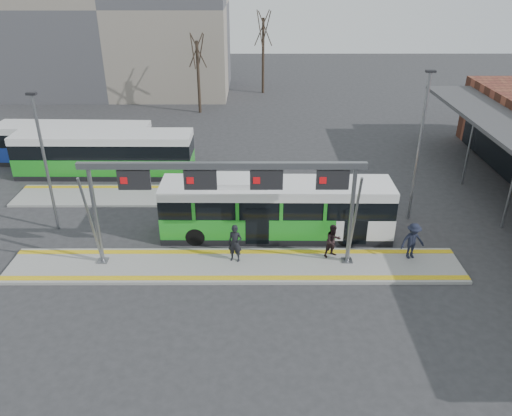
{
  "coord_description": "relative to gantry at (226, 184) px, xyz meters",
  "views": [
    {
      "loc": [
        0.98,
        -20.41,
        13.53
      ],
      "look_at": [
        1.03,
        3.0,
        1.71
      ],
      "focal_mm": 35.0,
      "sensor_mm": 36.0,
      "label": 1
    }
  ],
  "objects": [
    {
      "name": "passenger_c",
      "position": [
        9.05,
        0.37,
        -3.2
      ],
      "size": [
        1.35,
        0.96,
        1.89
      ],
      "primitive_type": "imported",
      "rotation": [
        0.0,
        0.0,
        0.22
      ],
      "color": "black",
      "rests_on": "platform_main"
    },
    {
      "name": "passenger_a",
      "position": [
        0.36,
        0.13,
        -3.19
      ],
      "size": [
        0.79,
        0.62,
        1.92
      ],
      "primitive_type": "imported",
      "rotation": [
        0.0,
        0.0,
        -0.25
      ],
      "color": "black",
      "rests_on": "platform_main"
    },
    {
      "name": "tree_far",
      "position": [
        -19.66,
        32.08,
        2.61
      ],
      "size": [
        1.4,
        1.4,
        9.11
      ],
      "color": "#382B21",
      "rests_on": "ground"
    },
    {
      "name": "gantry",
      "position": [
        0.0,
        0.0,
        0.0
      ],
      "size": [
        13.0,
        1.68,
        5.2
      ],
      "color": "slate",
      "rests_on": "platform_main"
    },
    {
      "name": "tactile_main",
      "position": [
        0.35,
        -0.25,
        -4.14
      ],
      "size": [
        22.0,
        2.65,
        0.02
      ],
      "color": "yellow",
      "rests_on": "platform_main"
    },
    {
      "name": "hero_bus",
      "position": [
        2.43,
        2.96,
        -2.77
      ],
      "size": [
        12.15,
        2.7,
        3.33
      ],
      "rotation": [
        0.0,
        0.0,
        -0.01
      ],
      "color": "black",
      "rests_on": "ground"
    },
    {
      "name": "apartment_block",
      "position": [
        -13.65,
        35.75,
        4.91
      ],
      "size": [
        24.5,
        12.5,
        18.4
      ],
      "color": "gray",
      "rests_on": "ground"
    },
    {
      "name": "lamp_west",
      "position": [
        -9.61,
        3.61,
        -0.25
      ],
      "size": [
        0.5,
        0.25,
        7.61
      ],
      "color": "slate",
      "rests_on": "ground"
    },
    {
      "name": "tactile_second",
      "position": [
        -3.65,
        8.9,
        -4.14
      ],
      "size": [
        20.0,
        0.35,
        0.02
      ],
      "color": "yellow",
      "rests_on": "platform_second"
    },
    {
      "name": "platform_main",
      "position": [
        0.35,
        -0.25,
        -4.22
      ],
      "size": [
        22.0,
        3.0,
        0.15
      ],
      "primitive_type": "cube",
      "color": "gray",
      "rests_on": "ground"
    },
    {
      "name": "passenger_b",
      "position": [
        5.18,
        0.5,
        -3.28
      ],
      "size": [
        1.05,
        0.96,
        1.74
      ],
      "primitive_type": "imported",
      "rotation": [
        0.0,
        0.0,
        0.46
      ],
      "color": "black",
      "rests_on": "platform_main"
    },
    {
      "name": "tree_mid",
      "position": [
        2.22,
        34.63,
        2.45
      ],
      "size": [
        1.4,
        1.4,
        8.9
      ],
      "color": "#382B21",
      "rests_on": "ground"
    },
    {
      "name": "lamp_east",
      "position": [
        10.18,
        4.79,
        0.16
      ],
      "size": [
        0.5,
        0.25,
        8.44
      ],
      "color": "slate",
      "rests_on": "ground"
    },
    {
      "name": "bg_bus_green",
      "position": [
        -8.93,
        11.38,
        -2.82
      ],
      "size": [
        11.97,
        2.65,
        2.99
      ],
      "rotation": [
        0.0,
        0.0,
        -0.01
      ],
      "color": "black",
      "rests_on": "ground"
    },
    {
      "name": "tree_left",
      "position": [
        -4.0,
        26.84,
        1.45
      ],
      "size": [
        1.4,
        1.4,
        7.58
      ],
      "color": "#382B21",
      "rests_on": "ground"
    },
    {
      "name": "bg_bus_blue",
      "position": [
        -11.78,
        13.78,
        -2.9
      ],
      "size": [
        10.97,
        2.78,
        2.84
      ],
      "rotation": [
        0.0,
        0.0,
        -0.03
      ],
      "color": "black",
      "rests_on": "ground"
    },
    {
      "name": "ground",
      "position": [
        0.35,
        -0.25,
        -4.3
      ],
      "size": [
        120.0,
        120.0,
        0.0
      ],
      "primitive_type": "plane",
      "color": "#2D2D30",
      "rests_on": "ground"
    },
    {
      "name": "platform_second",
      "position": [
        -3.65,
        7.75,
        -4.22
      ],
      "size": [
        20.0,
        3.0,
        0.15
      ],
      "primitive_type": "cube",
      "color": "gray",
      "rests_on": "ground"
    }
  ]
}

